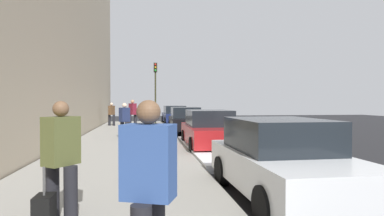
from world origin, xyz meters
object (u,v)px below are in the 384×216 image
at_px(parked_car_white, 282,160).
at_px(pedestrian_brown_coat, 112,113).
at_px(pedestrian_navy_coat, 125,120).
at_px(parked_car_red, 209,130).
at_px(parked_car_navy, 175,115).
at_px(pedestrian_blue_coat, 149,187).
at_px(parked_car_black, 185,120).
at_px(pedestrian_olive_coat, 61,157).
at_px(pedestrian_burgundy_coat, 133,113).
at_px(traffic_light_pole, 155,83).
at_px(rolling_suitcase, 44,215).

bearing_deg(parked_car_white, pedestrian_brown_coat, -164.91).
bearing_deg(pedestrian_navy_coat, parked_car_red, 49.61).
bearing_deg(parked_car_navy, pedestrian_navy_coat, -16.47).
bearing_deg(pedestrian_blue_coat, pedestrian_navy_coat, -175.54).
xyz_separation_m(parked_car_black, pedestrian_olive_coat, (14.84, -3.56, 0.30)).
bearing_deg(pedestrian_burgundy_coat, pedestrian_blue_coat, 2.56).
bearing_deg(pedestrian_olive_coat, pedestrian_brown_coat, -176.47).
distance_m(parked_car_red, traffic_light_pole, 13.04).
xyz_separation_m(pedestrian_olive_coat, traffic_light_pole, (-20.43, 1.95, 2.21)).
distance_m(pedestrian_olive_coat, pedestrian_brown_coat, 19.16).
height_order(pedestrian_olive_coat, traffic_light_pole, traffic_light_pole).
distance_m(parked_car_navy, parked_car_white, 20.84).
relative_size(pedestrian_navy_coat, rolling_suitcase, 1.88).
distance_m(parked_car_navy, parked_car_black, 7.02).
bearing_deg(parked_car_navy, pedestrian_olive_coat, -9.21).
height_order(parked_car_black, pedestrian_olive_coat, pedestrian_olive_coat).
xyz_separation_m(parked_car_red, traffic_light_pole, (-12.68, -1.69, 2.51)).
bearing_deg(traffic_light_pole, parked_car_black, 16.08).
distance_m(parked_car_red, parked_car_white, 6.73).
bearing_deg(rolling_suitcase, traffic_light_pole, 174.42).
bearing_deg(pedestrian_olive_coat, parked_car_black, 166.50).
height_order(pedestrian_olive_coat, pedestrian_navy_coat, pedestrian_olive_coat).
distance_m(pedestrian_blue_coat, pedestrian_navy_coat, 12.51).
relative_size(parked_car_red, pedestrian_navy_coat, 2.73).
distance_m(parked_car_black, parked_car_red, 7.09).
bearing_deg(traffic_light_pole, pedestrian_navy_coat, -9.98).
height_order(pedestrian_blue_coat, pedestrian_olive_coat, pedestrian_blue_coat).
bearing_deg(rolling_suitcase, parked_car_black, 166.59).
relative_size(parked_car_white, pedestrian_navy_coat, 2.54).
xyz_separation_m(pedestrian_blue_coat, pedestrian_brown_coat, (-20.95, -2.38, -0.04)).
xyz_separation_m(parked_car_red, pedestrian_olive_coat, (7.75, -3.64, 0.30)).
relative_size(parked_car_navy, parked_car_red, 1.05).
relative_size(parked_car_black, rolling_suitcase, 5.55).
height_order(parked_car_white, pedestrian_blue_coat, pedestrian_blue_coat).
relative_size(traffic_light_pole, rolling_suitcase, 5.33).
bearing_deg(pedestrian_brown_coat, parked_car_red, 22.99).
height_order(parked_car_red, traffic_light_pole, traffic_light_pole).
height_order(parked_car_navy, pedestrian_navy_coat, pedestrian_navy_coat).
distance_m(parked_car_navy, pedestrian_olive_coat, 22.15).
bearing_deg(pedestrian_brown_coat, rolling_suitcase, 3.18).
distance_m(pedestrian_brown_coat, rolling_suitcase, 19.65).
xyz_separation_m(parked_car_navy, pedestrian_navy_coat, (11.21, -3.31, 0.26)).
bearing_deg(parked_car_white, parked_car_red, -179.51).
bearing_deg(traffic_light_pole, pedestrian_blue_coat, -1.92).
distance_m(parked_car_navy, traffic_light_pole, 3.30).
height_order(parked_car_black, traffic_light_pole, traffic_light_pole).
bearing_deg(parked_car_black, pedestrian_navy_coat, -38.50).
xyz_separation_m(parked_car_navy, rolling_suitcase, (22.35, -3.64, -0.35)).
bearing_deg(parked_car_white, rolling_suitcase, -68.38).
bearing_deg(rolling_suitcase, parked_car_white, 111.62).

